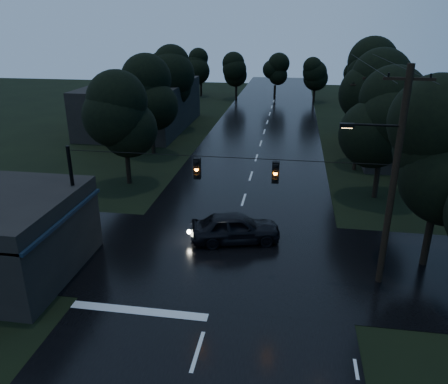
# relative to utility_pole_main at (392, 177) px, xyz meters

# --- Properties ---
(main_road) EXTENTS (12.00, 120.00, 0.02)m
(main_road) POSITION_rel_utility_pole_main_xyz_m (-7.41, 19.00, -5.26)
(main_road) COLOR black
(main_road) RESTS_ON ground
(cross_street) EXTENTS (60.00, 9.00, 0.02)m
(cross_street) POSITION_rel_utility_pole_main_xyz_m (-7.41, 1.00, -5.26)
(cross_street) COLOR black
(cross_street) RESTS_ON ground
(building_far_right) EXTENTS (10.00, 14.00, 4.40)m
(building_far_right) POSITION_rel_utility_pole_main_xyz_m (6.59, 23.00, -3.06)
(building_far_right) COLOR black
(building_far_right) RESTS_ON ground
(building_far_left) EXTENTS (10.00, 16.00, 5.00)m
(building_far_left) POSITION_rel_utility_pole_main_xyz_m (-21.41, 29.00, -2.76)
(building_far_left) COLOR black
(building_far_left) RESTS_ON ground
(utility_pole_main) EXTENTS (3.50, 0.30, 10.00)m
(utility_pole_main) POSITION_rel_utility_pole_main_xyz_m (0.00, 0.00, 0.00)
(utility_pole_main) COLOR black
(utility_pole_main) RESTS_ON ground
(utility_pole_far) EXTENTS (2.00, 0.30, 7.50)m
(utility_pole_far) POSITION_rel_utility_pole_main_xyz_m (0.89, 17.00, -1.38)
(utility_pole_far) COLOR black
(utility_pole_far) RESTS_ON ground
(anchor_pole_left) EXTENTS (0.18, 0.18, 6.00)m
(anchor_pole_left) POSITION_rel_utility_pole_main_xyz_m (-14.91, 0.00, -2.26)
(anchor_pole_left) COLOR black
(anchor_pole_left) RESTS_ON ground
(span_signals) EXTENTS (15.00, 0.37, 1.12)m
(span_signals) POSITION_rel_utility_pole_main_xyz_m (-6.85, -0.01, -0.01)
(span_signals) COLOR black
(span_signals) RESTS_ON ground
(tree_corner_near) EXTENTS (4.48, 4.48, 9.44)m
(tree_corner_near) POSITION_rel_utility_pole_main_xyz_m (2.59, 2.00, 0.74)
(tree_corner_near) COLOR black
(tree_corner_near) RESTS_ON ground
(tree_left_a) EXTENTS (3.92, 3.92, 8.26)m
(tree_left_a) POSITION_rel_utility_pole_main_xyz_m (-16.41, 11.00, -0.02)
(tree_left_a) COLOR black
(tree_left_a) RESTS_ON ground
(tree_left_b) EXTENTS (4.20, 4.20, 8.85)m
(tree_left_b) POSITION_rel_utility_pole_main_xyz_m (-17.01, 19.00, 0.36)
(tree_left_b) COLOR black
(tree_left_b) RESTS_ON ground
(tree_left_c) EXTENTS (4.48, 4.48, 9.44)m
(tree_left_c) POSITION_rel_utility_pole_main_xyz_m (-17.61, 29.00, 0.74)
(tree_left_c) COLOR black
(tree_left_c) RESTS_ON ground
(tree_right_a) EXTENTS (4.20, 4.20, 8.85)m
(tree_right_a) POSITION_rel_utility_pole_main_xyz_m (1.59, 11.00, 0.36)
(tree_right_a) COLOR black
(tree_right_a) RESTS_ON ground
(tree_right_b) EXTENTS (4.48, 4.48, 9.44)m
(tree_right_b) POSITION_rel_utility_pole_main_xyz_m (2.19, 19.00, 0.74)
(tree_right_b) COLOR black
(tree_right_b) RESTS_ON ground
(tree_right_c) EXTENTS (4.76, 4.76, 10.03)m
(tree_right_c) POSITION_rel_utility_pole_main_xyz_m (2.79, 29.00, 1.11)
(tree_right_c) COLOR black
(tree_right_c) RESTS_ON ground
(car) EXTENTS (5.30, 3.16, 1.69)m
(car) POSITION_rel_utility_pole_main_xyz_m (-7.18, 2.96, -4.41)
(car) COLOR black
(car) RESTS_ON ground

